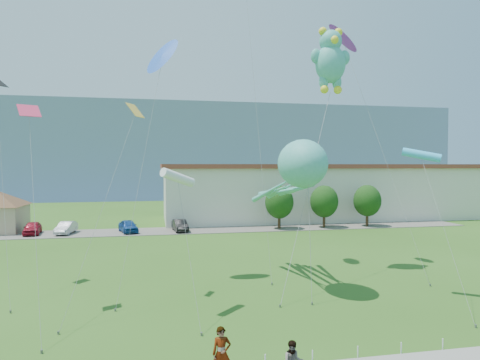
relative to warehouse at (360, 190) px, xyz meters
name	(u,v)px	position (x,y,z in m)	size (l,w,h in m)	color
ground	(280,351)	(-26.00, -44.00, -4.12)	(160.00, 160.00, 0.00)	#2F5818
parking_strip	(199,230)	(-26.00, -9.00, -4.09)	(70.00, 6.00, 0.06)	#59544C
hill_ridge	(172,151)	(-26.00, 76.00, 8.38)	(160.00, 50.00, 25.00)	#748BA1
warehouse	(360,190)	(0.00, 0.00, 0.00)	(61.00, 15.00, 8.20)	beige
rope_fence	(289,358)	(-26.00, -45.30, -3.87)	(26.05, 0.05, 0.50)	white
tree_near	(279,202)	(-16.00, -10.00, -0.74)	(3.60, 3.60, 5.47)	#3F2B19
tree_mid	(324,201)	(-10.00, -10.00, -0.74)	(3.60, 3.60, 5.47)	#3F2B19
tree_far	(367,201)	(-4.00, -10.00, -0.74)	(3.60, 3.60, 5.47)	#3F2B19
pedestrian_left	(222,353)	(-28.89, -46.12, -3.05)	(0.71, 0.47, 1.95)	gray
parked_car_red	(32,228)	(-45.29, -8.67, -3.34)	(1.71, 4.25, 1.45)	maroon
parked_car_silver	(66,228)	(-41.54, -8.96, -3.37)	(1.47, 4.21, 1.39)	#A9A8AF
parked_car_blue	(128,226)	(-34.49, -9.31, -3.33)	(1.73, 4.29, 1.46)	navy
parked_car_black	(180,225)	(-28.38, -9.61, -3.37)	(1.48, 4.24, 1.40)	black
octopus_kite	(296,175)	(-22.23, -34.92, 3.30)	(3.04, 9.37, 9.68)	teal
teddy_bear_kite	(330,59)	(-18.01, -30.49, 12.08)	(8.01, 9.14, 18.59)	teal
small_kite_cyan	(422,156)	(-15.44, -38.36, 4.49)	(0.60, 6.23, 9.12)	#37BEFA
small_kite_pink	(30,133)	(-37.82, -36.95, 5.66)	(2.65, 6.74, 11.49)	#DB3058
small_kite_purple	(345,43)	(-16.05, -28.82, 13.85)	(3.71, 8.55, 19.14)	purple
small_kite_blue	(161,61)	(-30.80, -31.24, 11.19)	(3.70, 7.06, 16.35)	blue
small_kite_yellow	(128,131)	(-32.84, -35.44, 5.93)	(4.10, 6.13, 11.81)	yellow
small_kite_white	(178,178)	(-30.06, -38.23, 3.21)	(1.19, 4.70, 7.83)	white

